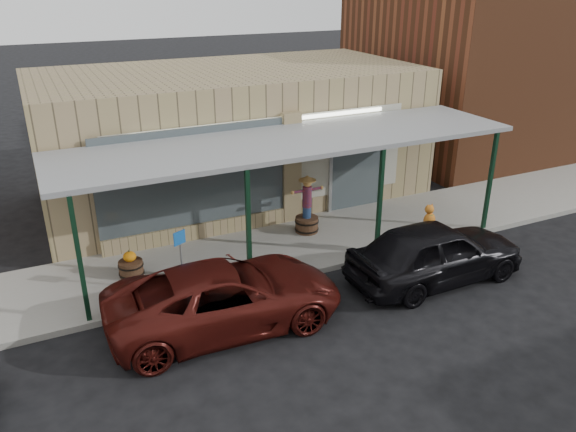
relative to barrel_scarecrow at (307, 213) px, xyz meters
name	(u,v)px	position (x,y,z in m)	size (l,w,h in m)	color
ground	(362,314)	(-0.74, -4.13, -0.72)	(120.00, 120.00, 0.00)	black
sidewalk	(291,246)	(-0.74, -0.53, -0.65)	(40.00, 3.20, 0.15)	gray
storefront	(231,135)	(-0.74, 4.03, 1.37)	(12.00, 6.25, 4.20)	#937D5A
awning	(292,143)	(-0.74, -0.57, 2.29)	(12.00, 3.00, 3.04)	gray
block_buildings_near	(273,74)	(1.26, 5.07, 3.04)	(61.00, 8.00, 8.00)	brown
barrel_scarecrow	(307,213)	(0.00, 0.00, 0.00)	(1.00, 0.84, 1.70)	#4F311F
barrel_pumpkin	(131,267)	(-5.04, -0.44, -0.33)	(0.76, 0.76, 0.69)	#4F311F
handicap_sign	(181,253)	(-4.10, -1.73, 0.42)	(0.30, 0.15, 1.54)	gray
parked_sedan	(436,252)	(1.66, -3.58, 0.04)	(4.49, 2.02, 1.57)	black
car_maroon	(225,296)	(-3.58, -3.20, -0.03)	(2.31, 5.00, 1.39)	#4A130E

